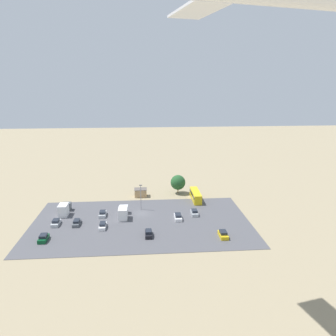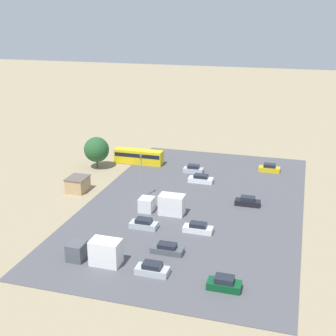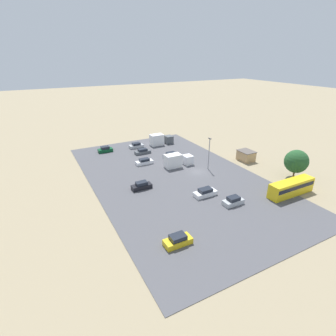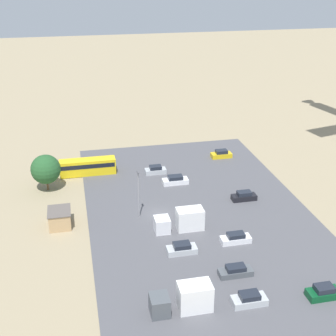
{
  "view_description": "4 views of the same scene",
  "coord_description": "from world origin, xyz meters",
  "px_view_note": "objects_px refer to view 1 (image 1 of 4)",
  "views": [
    {
      "loc": [
        -0.64,
        92.12,
        37.95
      ],
      "look_at": [
        -5.68,
        29.69,
        21.74
      ],
      "focal_mm": 35.0,
      "sensor_mm": 36.0,
      "label": 1
    },
    {
      "loc": [
        72.66,
        22.91,
        32.09
      ],
      "look_at": [
        4.05,
        2.7,
        7.57
      ],
      "focal_mm": 50.0,
      "sensor_mm": 36.0,
      "label": 2
    },
    {
      "loc": [
        -47.8,
        33.24,
        26.13
      ],
      "look_at": [
        -2.81,
        9.38,
        4.03
      ],
      "focal_mm": 28.0,
      "sensor_mm": 36.0,
      "label": 3
    },
    {
      "loc": [
        65.14,
        -12.53,
        37.99
      ],
      "look_at": [
        -5.46,
        2.57,
        5.68
      ],
      "focal_mm": 50.0,
      "sensor_mm": 36.0,
      "label": 4
    }
  ],
  "objects_px": {
    "parked_truck_0": "(123,212)",
    "bus": "(196,195)",
    "parked_car_5": "(194,213)",
    "parked_truck_1": "(64,209)",
    "parked_car_7": "(77,223)",
    "shed_building": "(141,193)",
    "parked_car_3": "(56,223)",
    "parked_car_6": "(103,214)",
    "parked_car_8": "(178,217)",
    "parked_car_4": "(43,238)",
    "parked_car_0": "(149,234)",
    "parked_car_1": "(223,234)",
    "parked_car_2": "(103,226)"
  },
  "relations": [
    {
      "from": "parked_car_3",
      "to": "parked_car_6",
      "type": "xyz_separation_m",
      "value": [
        -12.14,
        -5.38,
        -0.02
      ]
    },
    {
      "from": "parked_truck_0",
      "to": "parked_truck_1",
      "type": "bearing_deg",
      "value": 167.41
    },
    {
      "from": "parked_car_1",
      "to": "shed_building",
      "type": "bearing_deg",
      "value": -57.64
    },
    {
      "from": "parked_car_6",
      "to": "parked_car_8",
      "type": "distance_m",
      "value": 22.28
    },
    {
      "from": "shed_building",
      "to": "parked_car_0",
      "type": "distance_m",
      "value": 31.03
    },
    {
      "from": "parked_car_0",
      "to": "parked_truck_1",
      "type": "relative_size",
      "value": 0.58
    },
    {
      "from": "parked_car_2",
      "to": "parked_truck_0",
      "type": "height_order",
      "value": "parked_truck_0"
    },
    {
      "from": "parked_car_4",
      "to": "parked_car_3",
      "type": "bearing_deg",
      "value": 85.45
    },
    {
      "from": "parked_truck_1",
      "to": "parked_truck_0",
      "type": "bearing_deg",
      "value": -12.59
    },
    {
      "from": "parked_truck_1",
      "to": "parked_car_1",
      "type": "bearing_deg",
      "value": -23.21
    },
    {
      "from": "parked_car_1",
      "to": "parked_car_7",
      "type": "height_order",
      "value": "parked_car_1"
    },
    {
      "from": "shed_building",
      "to": "bus",
      "type": "height_order",
      "value": "bus"
    },
    {
      "from": "parked_car_7",
      "to": "parked_car_8",
      "type": "bearing_deg",
      "value": 3.23
    },
    {
      "from": "parked_car_3",
      "to": "parked_car_4",
      "type": "height_order",
      "value": "parked_car_4"
    },
    {
      "from": "parked_car_5",
      "to": "parked_car_6",
      "type": "distance_m",
      "value": 27.14
    },
    {
      "from": "parked_truck_0",
      "to": "parked_car_7",
      "type": "bearing_deg",
      "value": -161.71
    },
    {
      "from": "parked_truck_0",
      "to": "parked_truck_1",
      "type": "height_order",
      "value": "parked_truck_1"
    },
    {
      "from": "parked_car_8",
      "to": "parked_truck_1",
      "type": "height_order",
      "value": "parked_truck_1"
    },
    {
      "from": "parked_car_3",
      "to": "parked_car_7",
      "type": "xyz_separation_m",
      "value": [
        -5.66,
        0.29,
        -0.05
      ]
    },
    {
      "from": "bus",
      "to": "parked_car_7",
      "type": "height_order",
      "value": "bus"
    },
    {
      "from": "shed_building",
      "to": "parked_car_8",
      "type": "xyz_separation_m",
      "value": [
        -10.73,
        20.83,
        -0.63
      ]
    },
    {
      "from": "parked_car_1",
      "to": "parked_car_5",
      "type": "relative_size",
      "value": 1.06
    },
    {
      "from": "parked_car_3",
      "to": "parked_car_4",
      "type": "bearing_deg",
      "value": -94.55
    },
    {
      "from": "parked_car_0",
      "to": "parked_car_7",
      "type": "xyz_separation_m",
      "value": [
        19.67,
        -8.54,
        -0.07
      ]
    },
    {
      "from": "parked_car_2",
      "to": "parked_car_6",
      "type": "distance_m",
      "value": 8.38
    },
    {
      "from": "bus",
      "to": "parked_car_6",
      "type": "height_order",
      "value": "bus"
    },
    {
      "from": "parked_car_0",
      "to": "parked_car_4",
      "type": "relative_size",
      "value": 1.04
    },
    {
      "from": "parked_car_3",
      "to": "parked_truck_0",
      "type": "bearing_deg",
      "value": 11.96
    },
    {
      "from": "parked_car_2",
      "to": "parked_car_5",
      "type": "relative_size",
      "value": 1.11
    },
    {
      "from": "parked_truck_0",
      "to": "parked_car_2",
      "type": "bearing_deg",
      "value": -127.14
    },
    {
      "from": "shed_building",
      "to": "parked_truck_1",
      "type": "bearing_deg",
      "value": 32.29
    },
    {
      "from": "parked_car_6",
      "to": "bus",
      "type": "bearing_deg",
      "value": 21.15
    },
    {
      "from": "parked_truck_0",
      "to": "parked_truck_1",
      "type": "xyz_separation_m",
      "value": [
        17.62,
        -3.93,
        0.05
      ]
    },
    {
      "from": "parked_car_0",
      "to": "parked_car_2",
      "type": "distance_m",
      "value": 13.58
    },
    {
      "from": "parked_car_4",
      "to": "parked_car_5",
      "type": "height_order",
      "value": "parked_car_4"
    },
    {
      "from": "shed_building",
      "to": "bus",
      "type": "xyz_separation_m",
      "value": [
        -18.37,
        5.33,
        0.35
      ]
    },
    {
      "from": "parked_truck_0",
      "to": "bus",
      "type": "bearing_deg",
      "value": 28.91
    },
    {
      "from": "parked_car_1",
      "to": "parked_car_0",
      "type": "bearing_deg",
      "value": -6.25
    },
    {
      "from": "parked_car_1",
      "to": "parked_truck_0",
      "type": "relative_size",
      "value": 0.57
    },
    {
      "from": "parked_car_0",
      "to": "parked_car_1",
      "type": "height_order",
      "value": "parked_car_1"
    },
    {
      "from": "parked_car_5",
      "to": "parked_car_7",
      "type": "xyz_separation_m",
      "value": [
        33.59,
        4.33,
        -0.06
      ]
    },
    {
      "from": "shed_building",
      "to": "parked_car_1",
      "type": "distance_m",
      "value": 39.11
    },
    {
      "from": "parked_car_0",
      "to": "parked_car_7",
      "type": "height_order",
      "value": "parked_car_0"
    },
    {
      "from": "parked_car_3",
      "to": "parked_car_5",
      "type": "distance_m",
      "value": 39.46
    },
    {
      "from": "parked_car_5",
      "to": "parked_truck_0",
      "type": "distance_m",
      "value": 21.02
    },
    {
      "from": "parked_car_2",
      "to": "parked_truck_1",
      "type": "xyz_separation_m",
      "value": [
        12.46,
        -10.75,
        0.94
      ]
    },
    {
      "from": "parked_truck_0",
      "to": "parked_car_5",
      "type": "bearing_deg",
      "value": 0.47
    },
    {
      "from": "parked_car_7",
      "to": "parked_car_8",
      "type": "xyz_separation_m",
      "value": [
        -28.38,
        -1.6,
        0.05
      ]
    },
    {
      "from": "parked_car_1",
      "to": "parked_car_6",
      "type": "height_order",
      "value": "parked_car_1"
    },
    {
      "from": "parked_car_7",
      "to": "parked_truck_0",
      "type": "relative_size",
      "value": 0.6
    }
  ]
}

